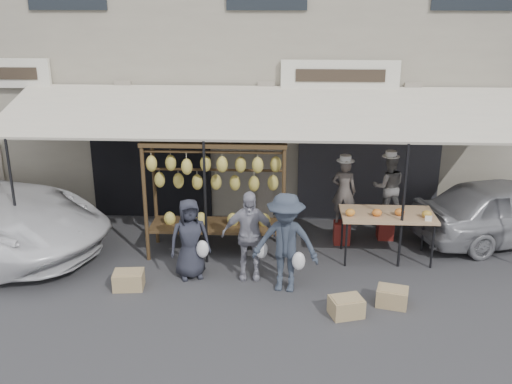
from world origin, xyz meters
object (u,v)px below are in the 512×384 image
Objects in this scene: customer_left at (190,239)px; vendor_right at (389,187)px; vendor_left at (344,191)px; crate_far at (129,280)px; produce_table at (388,216)px; crate_near_a at (346,307)px; customer_right at (285,243)px; customer_mid at (249,235)px; crate_near_b at (392,297)px; sedan at (508,210)px; banana_rack at (216,175)px.

vendor_right is at bearing 7.01° from customer_left.
crate_far is (-3.74, -2.06, -0.94)m from vendor_left.
produce_table reaches higher than crate_near_a.
vendor_left is at bearing 69.72° from customer_right.
produce_table is 1.32× the size of vendor_left.
customer_right is at bearing -145.49° from produce_table.
customer_right is 1.41m from crate_near_a.
produce_table is 1.08× the size of customer_mid.
produce_table is 1.86m from crate_near_b.
vendor_left reaches higher than customer_right.
customer_mid is at bearing 52.07° from vendor_left.
vendor_left is 0.95m from vendor_right.
crate_far is at bearing 91.17° from sedan.
customer_right reaches higher than crate_far.
customer_mid is at bearing 92.74° from sedan.
customer_mid reaches higher than crate_near_b.
crate_far is at bearing -167.91° from customer_mid.
customer_right is 1.89m from crate_near_b.
customer_left is at bearing 89.87° from sedan.
vendor_right is (0.90, 0.28, 0.01)m from vendor_left.
crate_far is at bearing 27.17° from vendor_right.
vendor_left reaches higher than crate_near_a.
vendor_right is 5.29m from crate_far.
vendor_right is at bearing 83.20° from crate_near_b.
vendor_left is 2.27m from customer_right.
banana_rack reaches higher than vendor_right.
customer_right is at bearing 2.04° from crate_far.
vendor_left is 3.34m from sedan.
crate_far is at bearing 169.10° from crate_near_a.
customer_right is 3.48× the size of crate_near_a.
produce_table is 3.45× the size of crate_far.
sedan is (4.41, 2.27, -0.20)m from customer_right.
vendor_right is 2.70× the size of crate_near_a.
customer_right is at bearing 140.47° from crate_near_a.
vendor_left is 2.91m from crate_near_a.
vendor_left reaches higher than sedan.
crate_near_b is at bearing -95.26° from produce_table.
sedan reaches higher than crate_far.
banana_rack is 3.77m from crate_near_b.
customer_right is at bearing 70.95° from vendor_left.
customer_right is 4.96m from sedan.
customer_left is at bearing 166.27° from crate_near_b.
banana_rack is 2.01× the size of vendor_left.
produce_table is at bearing 16.71° from customer_mid.
banana_rack is 2.53m from vendor_left.
banana_rack is at bearing 149.12° from crate_near_b.
crate_far is (-4.33, 0.34, 0.00)m from crate_near_b.
produce_table is 2.37m from crate_near_a.
crate_near_b is (0.58, -2.39, -0.95)m from vendor_left.
produce_table is 1.01m from vendor_right.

